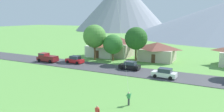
{
  "coord_description": "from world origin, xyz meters",
  "views": [
    {
      "loc": [
        15.31,
        -10.45,
        10.62
      ],
      "look_at": [
        1.32,
        16.84,
        5.02
      ],
      "focal_mm": 34.75,
      "sensor_mm": 36.0,
      "label": 1
    }
  ],
  "objects_px": {
    "tree_left_of_center": "(136,38)",
    "parked_car_black_mid_west": "(130,66)",
    "house_leftmost": "(104,47)",
    "parked_car_red_mid_east": "(75,60)",
    "house_rightmost": "(117,46)",
    "tree_near_left": "(95,36)",
    "pickup_truck_maroon_west_side": "(47,58)",
    "house_left_center": "(157,51)",
    "tree_right_of_center": "(113,44)",
    "parked_car_white_west_end": "(164,73)"
  },
  "relations": [
    {
      "from": "tree_left_of_center",
      "to": "tree_right_of_center",
      "type": "bearing_deg",
      "value": 179.86
    },
    {
      "from": "house_rightmost",
      "to": "pickup_truck_maroon_west_side",
      "type": "bearing_deg",
      "value": -128.45
    },
    {
      "from": "house_leftmost",
      "to": "house_left_center",
      "type": "xyz_separation_m",
      "value": [
        14.53,
        0.49,
        -0.05
      ]
    },
    {
      "from": "pickup_truck_maroon_west_side",
      "to": "house_left_center",
      "type": "bearing_deg",
      "value": 31.15
    },
    {
      "from": "tree_left_of_center",
      "to": "parked_car_black_mid_west",
      "type": "distance_m",
      "value": 8.18
    },
    {
      "from": "house_leftmost",
      "to": "tree_left_of_center",
      "type": "relative_size",
      "value": 1.01
    },
    {
      "from": "tree_left_of_center",
      "to": "parked_car_black_mid_west",
      "type": "bearing_deg",
      "value": -79.42
    },
    {
      "from": "parked_car_white_west_end",
      "to": "house_left_center",
      "type": "bearing_deg",
      "value": 110.17
    },
    {
      "from": "tree_near_left",
      "to": "tree_right_of_center",
      "type": "distance_m",
      "value": 4.98
    },
    {
      "from": "tree_near_left",
      "to": "pickup_truck_maroon_west_side",
      "type": "distance_m",
      "value": 12.38
    },
    {
      "from": "pickup_truck_maroon_west_side",
      "to": "house_leftmost",
      "type": "bearing_deg",
      "value": 58.35
    },
    {
      "from": "parked_car_red_mid_east",
      "to": "pickup_truck_maroon_west_side",
      "type": "bearing_deg",
      "value": -166.16
    },
    {
      "from": "house_rightmost",
      "to": "tree_left_of_center",
      "type": "xyz_separation_m",
      "value": [
        7.77,
        -6.15,
        2.87
      ]
    },
    {
      "from": "parked_car_white_west_end",
      "to": "tree_near_left",
      "type": "bearing_deg",
      "value": 156.71
    },
    {
      "from": "tree_near_left",
      "to": "parked_car_red_mid_east",
      "type": "distance_m",
      "value": 7.79
    },
    {
      "from": "tree_near_left",
      "to": "parked_car_white_west_end",
      "type": "xyz_separation_m",
      "value": [
        19.33,
        -8.32,
        -5.03
      ]
    },
    {
      "from": "parked_car_red_mid_east",
      "to": "house_leftmost",
      "type": "bearing_deg",
      "value": 83.5
    },
    {
      "from": "pickup_truck_maroon_west_side",
      "to": "parked_car_black_mid_west",
      "type": "bearing_deg",
      "value": 4.91
    },
    {
      "from": "parked_car_white_west_end",
      "to": "house_leftmost",
      "type": "bearing_deg",
      "value": 144.5
    },
    {
      "from": "tree_left_of_center",
      "to": "parked_car_white_west_end",
      "type": "distance_m",
      "value": 13.71
    },
    {
      "from": "house_left_center",
      "to": "parked_car_black_mid_west",
      "type": "height_order",
      "value": "house_left_center"
    },
    {
      "from": "tree_right_of_center",
      "to": "parked_car_black_mid_west",
      "type": "height_order",
      "value": "tree_right_of_center"
    },
    {
      "from": "house_leftmost",
      "to": "tree_right_of_center",
      "type": "relative_size",
      "value": 1.31
    },
    {
      "from": "tree_near_left",
      "to": "tree_right_of_center",
      "type": "bearing_deg",
      "value": 11.53
    },
    {
      "from": "house_leftmost",
      "to": "house_left_center",
      "type": "distance_m",
      "value": 14.54
    },
    {
      "from": "house_left_center",
      "to": "tree_near_left",
      "type": "xyz_separation_m",
      "value": [
        -13.93,
        -6.39,
        3.58
      ]
    },
    {
      "from": "tree_left_of_center",
      "to": "parked_car_black_mid_west",
      "type": "xyz_separation_m",
      "value": [
        1.21,
        -6.48,
        -4.86
      ]
    },
    {
      "from": "house_left_center",
      "to": "parked_car_black_mid_west",
      "type": "bearing_deg",
      "value": -100.79
    },
    {
      "from": "house_leftmost",
      "to": "parked_car_black_mid_west",
      "type": "xyz_separation_m",
      "value": [
        12.25,
        -11.46,
        -1.5
      ]
    },
    {
      "from": "tree_near_left",
      "to": "parked_car_red_mid_east",
      "type": "height_order",
      "value": "tree_near_left"
    },
    {
      "from": "house_rightmost",
      "to": "tree_left_of_center",
      "type": "bearing_deg",
      "value": -38.33
    },
    {
      "from": "parked_car_white_west_end",
      "to": "parked_car_black_mid_west",
      "type": "relative_size",
      "value": 1.02
    },
    {
      "from": "house_leftmost",
      "to": "tree_near_left",
      "type": "distance_m",
      "value": 6.9
    },
    {
      "from": "parked_car_black_mid_west",
      "to": "parked_car_red_mid_east",
      "type": "height_order",
      "value": "same"
    },
    {
      "from": "tree_left_of_center",
      "to": "tree_right_of_center",
      "type": "relative_size",
      "value": 1.29
    },
    {
      "from": "pickup_truck_maroon_west_side",
      "to": "parked_car_white_west_end",
      "type": "bearing_deg",
      "value": -2.05
    },
    {
      "from": "tree_near_left",
      "to": "house_left_center",
      "type": "bearing_deg",
      "value": 24.64
    },
    {
      "from": "tree_near_left",
      "to": "parked_car_black_mid_west",
      "type": "relative_size",
      "value": 2.07
    },
    {
      "from": "tree_left_of_center",
      "to": "parked_car_red_mid_east",
      "type": "height_order",
      "value": "tree_left_of_center"
    },
    {
      "from": "house_leftmost",
      "to": "tree_left_of_center",
      "type": "xyz_separation_m",
      "value": [
        11.04,
        -4.98,
        3.36
      ]
    },
    {
      "from": "house_rightmost",
      "to": "tree_left_of_center",
      "type": "distance_m",
      "value": 10.32
    },
    {
      "from": "parked_car_white_west_end",
      "to": "parked_car_black_mid_west",
      "type": "bearing_deg",
      "value": 160.24
    },
    {
      "from": "tree_right_of_center",
      "to": "pickup_truck_maroon_west_side",
      "type": "height_order",
      "value": "tree_right_of_center"
    },
    {
      "from": "house_leftmost",
      "to": "parked_car_red_mid_east",
      "type": "relative_size",
      "value": 1.98
    },
    {
      "from": "parked_car_black_mid_west",
      "to": "tree_right_of_center",
      "type": "bearing_deg",
      "value": 137.63
    },
    {
      "from": "tree_near_left",
      "to": "tree_right_of_center",
      "type": "relative_size",
      "value": 1.35
    },
    {
      "from": "tree_left_of_center",
      "to": "parked_car_white_west_end",
      "type": "xyz_separation_m",
      "value": [
        8.89,
        -9.23,
        -4.86
      ]
    },
    {
      "from": "pickup_truck_maroon_west_side",
      "to": "tree_near_left",
      "type": "bearing_deg",
      "value": 39.92
    },
    {
      "from": "tree_near_left",
      "to": "pickup_truck_maroon_west_side",
      "type": "xyz_separation_m",
      "value": [
        -8.74,
        -7.32,
        -4.84
      ]
    },
    {
      "from": "house_rightmost",
      "to": "parked_car_red_mid_east",
      "type": "height_order",
      "value": "house_rightmost"
    }
  ]
}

